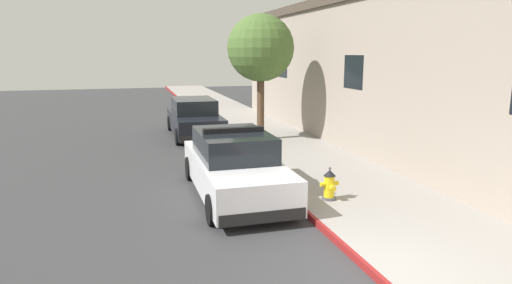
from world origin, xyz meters
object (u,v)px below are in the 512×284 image
(parked_car_silver_ahead, at_px, (194,118))
(street_tree, at_px, (261,49))
(fire_hydrant, at_px, (329,185))
(police_cruiser, at_px, (234,166))

(parked_car_silver_ahead, xyz_separation_m, street_tree, (2.26, -2.15, 2.85))
(fire_hydrant, bearing_deg, street_tree, 85.90)
(police_cruiser, xyz_separation_m, street_tree, (2.46, 6.07, 2.85))
(police_cruiser, relative_size, fire_hydrant, 6.37)
(fire_hydrant, relative_size, street_tree, 0.16)
(fire_hydrant, xyz_separation_m, street_tree, (0.53, 7.37, 3.11))
(fire_hydrant, distance_m, street_tree, 8.02)
(police_cruiser, height_order, street_tree, street_tree)
(fire_hydrant, bearing_deg, police_cruiser, 146.02)
(parked_car_silver_ahead, relative_size, fire_hydrant, 6.37)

